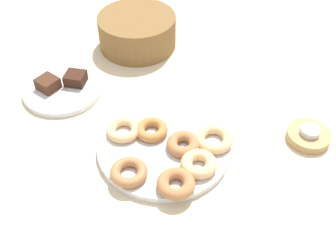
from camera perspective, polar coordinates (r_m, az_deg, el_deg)
The scene contains 15 objects.
ground_plane at distance 0.98m, azimuth -0.56°, elevation -3.16°, with size 2.40×2.40×0.00m, color beige.
donut_plate at distance 0.97m, azimuth -0.57°, elevation -2.81°, with size 0.32×0.32×0.02m, color silver.
donut_0 at distance 0.90m, azimuth -5.58°, elevation -6.53°, with size 0.08×0.08×0.02m, color #B27547.
donut_1 at distance 0.98m, azimuth -2.35°, elevation -0.53°, with size 0.08×0.08×0.02m, color #BC7A3D.
donut_2 at distance 0.87m, azimuth 1.15°, elevation -8.19°, with size 0.08×0.08×0.03m, color #B27547.
donut_3 at distance 0.95m, azimuth 2.18°, elevation -2.57°, with size 0.08×0.08×0.03m, color #B27547.
donut_4 at distance 0.96m, azimuth 6.54°, elevation -1.84°, with size 0.09×0.09×0.02m, color #EABC84.
donut_5 at distance 0.91m, azimuth 4.40°, elevation -5.38°, with size 0.08×0.08×0.03m, color #EABC84.
donut_6 at distance 0.98m, azimuth -6.44°, elevation -0.70°, with size 0.08×0.08×0.02m, color #EABC84.
cake_plate at distance 1.17m, azimuth -14.66°, elevation 5.11°, with size 0.22×0.22×0.02m, color silver.
brownie_near at distance 1.16m, azimuth -16.71°, elevation 5.80°, with size 0.05×0.05×0.03m, color #472819.
brownie_far at distance 1.16m, azimuth -13.01°, elevation 6.61°, with size 0.05×0.05×0.03m, color #381E14.
candle_holder at distance 1.05m, azimuth 19.30°, elevation -1.35°, with size 0.11×0.11×0.02m, color tan.
tealight at distance 1.04m, azimuth 19.53°, elevation -0.65°, with size 0.05×0.05×0.01m, color silver.
basket at distance 1.29m, azimuth -4.39°, elevation 13.28°, with size 0.24×0.24×0.10m, color brown.
Camera 1 is at (0.22, -0.61, 0.73)m, focal length 42.90 mm.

